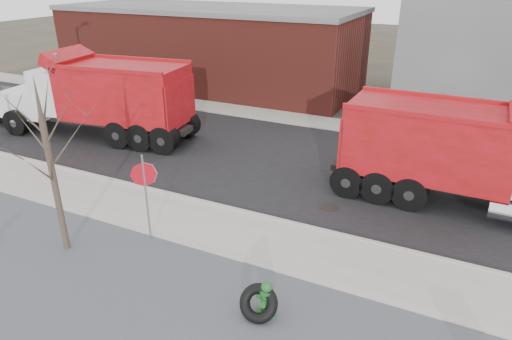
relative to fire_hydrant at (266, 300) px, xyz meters
The scene contains 13 objects.
ground 4.17m from the fire_hydrant, 141.84° to the left, with size 120.00×120.00×0.00m, color #383328.
gravel_verge 3.42m from the fire_hydrant, 163.99° to the right, with size 60.00×5.00×0.03m, color slate.
sidewalk 4.33m from the fire_hydrant, 139.22° to the left, with size 60.00×2.50×0.06m, color #9E9B93.
curb 5.26m from the fire_hydrant, 128.42° to the left, with size 60.00×0.15×0.11m, color #9E9B93.
road 9.45m from the fire_hydrant, 110.21° to the left, with size 60.00×9.40×0.02m, color black.
far_sidewalk 14.93m from the fire_hydrant, 102.63° to the left, with size 60.00×2.00×0.06m, color #9E9B93.
building_brick 23.74m from the fire_hydrant, 124.13° to the left, with size 20.20×8.20×5.30m.
bare_tree 7.07m from the fire_hydrant, behind, with size 3.20×3.20×5.20m.
fire_hydrant is the anchor object (origin of this frame).
truck_tire 0.21m from the fire_hydrant, 123.71° to the right, with size 1.01×0.86×0.90m.
stop_sign 5.01m from the fire_hydrant, 162.21° to the left, with size 0.59×0.50×2.76m.
dump_truck_red_a 8.88m from the fire_hydrant, 64.80° to the left, with size 9.63×2.75×3.85m.
dump_truck_red_b 14.80m from the fire_hydrant, 147.08° to the left, with size 9.91×3.99×4.07m.
Camera 1 is at (6.79, -10.39, 7.62)m, focal length 32.00 mm.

